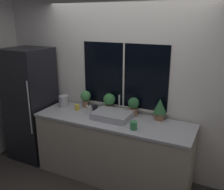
{
  "coord_description": "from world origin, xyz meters",
  "views": [
    {
      "loc": [
        1.42,
        -2.57,
        2.28
      ],
      "look_at": [
        -0.01,
        0.34,
        1.28
      ],
      "focal_mm": 40.0,
      "sensor_mm": 36.0,
      "label": 1
    }
  ],
  "objects_px": {
    "mug_yellow": "(77,107)",
    "mug_black": "(95,108)",
    "potted_plant_center_right": "(134,105)",
    "soap_bottle": "(89,110)",
    "potted_plant_far_right": "(160,108)",
    "sink": "(112,115)",
    "kettle": "(64,101)",
    "refrigerator": "(31,104)",
    "potted_plant_far_left": "(86,97)",
    "mug_green": "(134,126)",
    "potted_plant_center_left": "(109,101)"
  },
  "relations": [
    {
      "from": "sink",
      "to": "potted_plant_far_left",
      "type": "distance_m",
      "value": 0.64
    },
    {
      "from": "potted_plant_center_right",
      "to": "potted_plant_far_left",
      "type": "bearing_deg",
      "value": 180.0
    },
    {
      "from": "mug_green",
      "to": "soap_bottle",
      "type": "bearing_deg",
      "value": 166.43
    },
    {
      "from": "refrigerator",
      "to": "potted_plant_center_left",
      "type": "height_order",
      "value": "refrigerator"
    },
    {
      "from": "sink",
      "to": "soap_bottle",
      "type": "height_order",
      "value": "sink"
    },
    {
      "from": "refrigerator",
      "to": "potted_plant_far_left",
      "type": "bearing_deg",
      "value": 16.91
    },
    {
      "from": "potted_plant_center_left",
      "to": "potted_plant_far_right",
      "type": "bearing_deg",
      "value": -0.0
    },
    {
      "from": "refrigerator",
      "to": "potted_plant_center_right",
      "type": "relative_size",
      "value": 6.91
    },
    {
      "from": "sink",
      "to": "potted_plant_far_right",
      "type": "height_order",
      "value": "potted_plant_far_right"
    },
    {
      "from": "potted_plant_far_left",
      "to": "mug_black",
      "type": "distance_m",
      "value": 0.26
    },
    {
      "from": "mug_black",
      "to": "soap_bottle",
      "type": "bearing_deg",
      "value": -89.17
    },
    {
      "from": "potted_plant_center_left",
      "to": "mug_green",
      "type": "relative_size",
      "value": 2.65
    },
    {
      "from": "potted_plant_center_right",
      "to": "refrigerator",
      "type": "bearing_deg",
      "value": -170.94
    },
    {
      "from": "mug_yellow",
      "to": "sink",
      "type": "bearing_deg",
      "value": -4.4
    },
    {
      "from": "mug_yellow",
      "to": "mug_green",
      "type": "relative_size",
      "value": 0.85
    },
    {
      "from": "mug_yellow",
      "to": "mug_green",
      "type": "height_order",
      "value": "mug_green"
    },
    {
      "from": "potted_plant_far_right",
      "to": "soap_bottle",
      "type": "relative_size",
      "value": 1.67
    },
    {
      "from": "potted_plant_far_left",
      "to": "mug_green",
      "type": "relative_size",
      "value": 2.56
    },
    {
      "from": "sink",
      "to": "potted_plant_far_left",
      "type": "relative_size",
      "value": 1.98
    },
    {
      "from": "soap_bottle",
      "to": "mug_yellow",
      "type": "xyz_separation_m",
      "value": [
        -0.26,
        0.08,
        -0.03
      ]
    },
    {
      "from": "potted_plant_far_right",
      "to": "mug_black",
      "type": "height_order",
      "value": "potted_plant_far_right"
    },
    {
      "from": "refrigerator",
      "to": "potted_plant_center_right",
      "type": "height_order",
      "value": "refrigerator"
    },
    {
      "from": "soap_bottle",
      "to": "potted_plant_far_left",
      "type": "bearing_deg",
      "value": 129.35
    },
    {
      "from": "mug_yellow",
      "to": "mug_black",
      "type": "xyz_separation_m",
      "value": [
        0.26,
        0.1,
        -0.0
      ]
    },
    {
      "from": "potted_plant_center_right",
      "to": "soap_bottle",
      "type": "distance_m",
      "value": 0.65
    },
    {
      "from": "potted_plant_far_right",
      "to": "mug_green",
      "type": "relative_size",
      "value": 2.94
    },
    {
      "from": "mug_yellow",
      "to": "mug_black",
      "type": "distance_m",
      "value": 0.28
    },
    {
      "from": "potted_plant_center_left",
      "to": "refrigerator",
      "type": "bearing_deg",
      "value": -168.3
    },
    {
      "from": "potted_plant_far_left",
      "to": "potted_plant_far_right",
      "type": "height_order",
      "value": "potted_plant_far_right"
    },
    {
      "from": "mug_black",
      "to": "refrigerator",
      "type": "bearing_deg",
      "value": -170.23
    },
    {
      "from": "soap_bottle",
      "to": "mug_green",
      "type": "xyz_separation_m",
      "value": [
        0.77,
        -0.19,
        -0.02
      ]
    },
    {
      "from": "potted_plant_center_right",
      "to": "potted_plant_far_right",
      "type": "bearing_deg",
      "value": 0.0
    },
    {
      "from": "refrigerator",
      "to": "potted_plant_far_left",
      "type": "height_order",
      "value": "refrigerator"
    },
    {
      "from": "sink",
      "to": "mug_yellow",
      "type": "distance_m",
      "value": 0.63
    },
    {
      "from": "refrigerator",
      "to": "potted_plant_center_right",
      "type": "distance_m",
      "value": 1.73
    },
    {
      "from": "potted_plant_far_left",
      "to": "mug_yellow",
      "type": "xyz_separation_m",
      "value": [
        -0.04,
        -0.18,
        -0.11
      ]
    },
    {
      "from": "refrigerator",
      "to": "kettle",
      "type": "bearing_deg",
      "value": 13.2
    },
    {
      "from": "mug_yellow",
      "to": "kettle",
      "type": "height_order",
      "value": "kettle"
    },
    {
      "from": "sink",
      "to": "soap_bottle",
      "type": "relative_size",
      "value": 2.87
    },
    {
      "from": "potted_plant_center_right",
      "to": "soap_bottle",
      "type": "relative_size",
      "value": 1.47
    },
    {
      "from": "mug_yellow",
      "to": "mug_black",
      "type": "relative_size",
      "value": 1.06
    },
    {
      "from": "potted_plant_far_right",
      "to": "sink",
      "type": "bearing_deg",
      "value": -159.25
    },
    {
      "from": "potted_plant_far_right",
      "to": "soap_bottle",
      "type": "height_order",
      "value": "potted_plant_far_right"
    },
    {
      "from": "soap_bottle",
      "to": "refrigerator",
      "type": "bearing_deg",
      "value": -179.71
    },
    {
      "from": "potted_plant_center_left",
      "to": "mug_black",
      "type": "relative_size",
      "value": 3.29
    },
    {
      "from": "mug_black",
      "to": "kettle",
      "type": "height_order",
      "value": "kettle"
    },
    {
      "from": "potted_plant_far_right",
      "to": "kettle",
      "type": "xyz_separation_m",
      "value": [
        -1.52,
        -0.14,
        -0.08
      ]
    },
    {
      "from": "mug_black",
      "to": "sink",
      "type": "bearing_deg",
      "value": -22.2
    },
    {
      "from": "potted_plant_far_left",
      "to": "mug_green",
      "type": "distance_m",
      "value": 1.1
    },
    {
      "from": "refrigerator",
      "to": "sink",
      "type": "distance_m",
      "value": 1.48
    }
  ]
}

